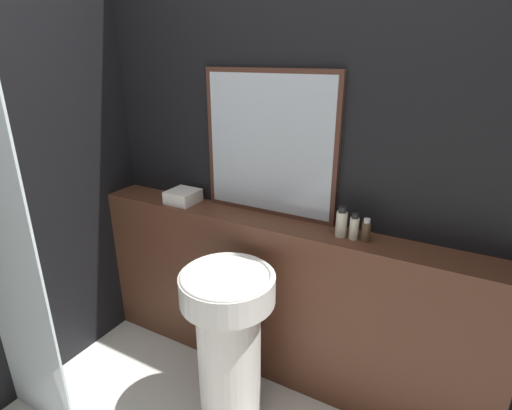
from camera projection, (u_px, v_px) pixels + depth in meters
wall_back at (292, 169)px, 2.18m from camera, size 8.00×0.06×2.50m
vanity_counter at (277, 300)px, 2.33m from camera, size 2.36×0.24×0.99m
pedestal_sink at (229, 336)px, 2.03m from camera, size 0.47×0.47×0.86m
mirror at (269, 145)px, 2.15m from camera, size 0.78×0.03×0.79m
towel_stack at (183, 196)px, 2.44m from camera, size 0.17×0.18×0.08m
shampoo_bottle at (341, 223)px, 1.98m from camera, size 0.06×0.06×0.16m
conditioner_bottle at (354, 227)px, 1.95m from camera, size 0.05×0.05×0.13m
lotion_bottle at (366, 231)px, 1.93m from camera, size 0.04×0.04×0.12m
shower_panel at (5, 250)px, 1.81m from camera, size 0.49×0.02×1.99m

